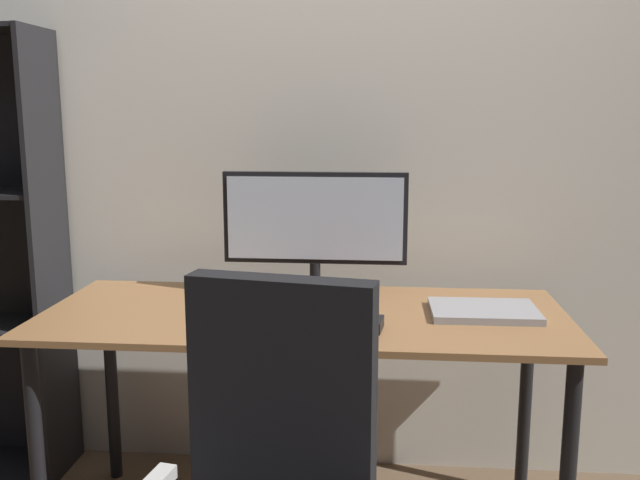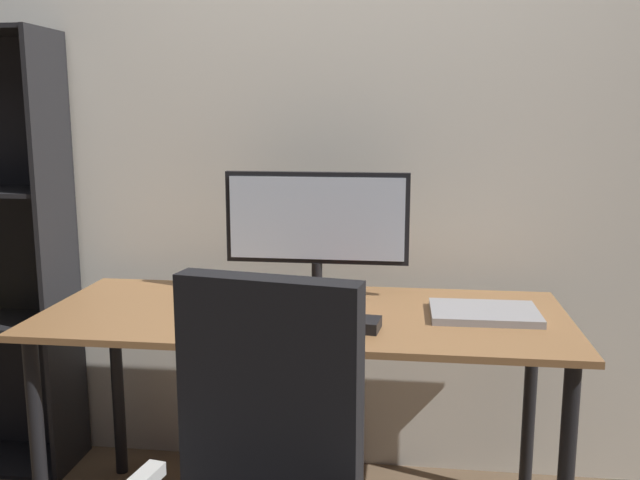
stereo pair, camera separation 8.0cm
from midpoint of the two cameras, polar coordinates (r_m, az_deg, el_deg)
back_wall at (r=2.56m, az=-1.00°, el=9.45°), size 6.40×0.10×2.60m
desk at (r=2.17m, az=-2.39°, el=-8.09°), size 1.61×0.68×0.74m
monitor at (r=2.28m, az=-1.42°, el=1.27°), size 0.61×0.20×0.41m
keyboard at (r=1.97m, az=-3.19°, el=-7.14°), size 0.29×0.12×0.02m
mouse at (r=1.97m, az=3.16°, el=-6.95°), size 0.07×0.10×0.03m
coffee_mug at (r=2.10m, az=-0.06°, el=-4.80°), size 0.10×0.08×0.10m
laptop at (r=2.16m, az=12.28°, el=-5.73°), size 0.32×0.23×0.02m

